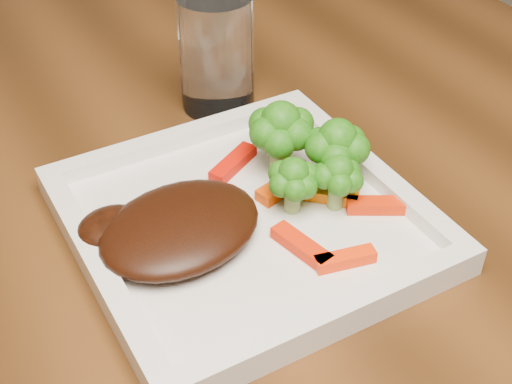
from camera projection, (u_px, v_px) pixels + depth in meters
plate at (246, 225)px, 0.59m from camera, size 0.27×0.27×0.01m
steak at (180, 228)px, 0.56m from camera, size 0.15×0.13×0.03m
broccoli_0 at (281, 139)px, 0.62m from camera, size 0.08×0.08×0.07m
broccoli_1 at (336, 155)px, 0.60m from camera, size 0.07×0.07×0.06m
broccoli_2 at (337, 178)px, 0.58m from camera, size 0.05×0.05×0.06m
broccoli_3 at (293, 180)px, 0.58m from camera, size 0.06×0.06×0.06m
carrot_0 at (345, 259)px, 0.54m from camera, size 0.05×0.02×0.01m
carrot_1 at (380, 205)px, 0.59m from camera, size 0.06×0.04×0.01m
carrot_2 at (302, 246)px, 0.55m from camera, size 0.03×0.06×0.01m
carrot_4 at (233, 163)px, 0.64m from camera, size 0.06×0.04×0.01m
carrot_5 at (322, 193)px, 0.61m from camera, size 0.06×0.05×0.01m
carrot_6 at (287, 184)px, 0.61m from camera, size 0.06×0.03×0.01m
drinking_glass at (216, 53)px, 0.71m from camera, size 0.09×0.09×0.12m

